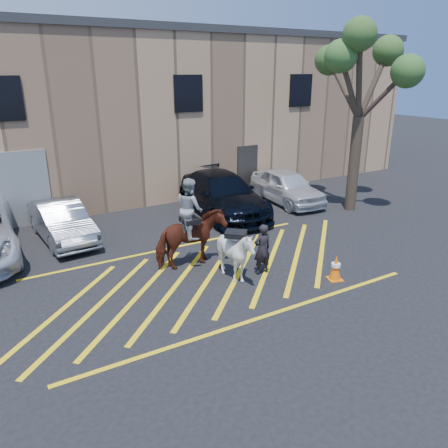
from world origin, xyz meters
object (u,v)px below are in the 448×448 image
saddled_white (236,254)px  tree (364,65)px  handler (262,249)px  mounted_bay (190,232)px  car_blue_suv (222,194)px  car_silver_sedan (62,221)px  car_white_suv (287,186)px  traffic_cone (336,268)px

saddled_white → tree: size_ratio=0.25×
handler → tree: 8.94m
handler → mounted_bay: bearing=-40.3°
car_blue_suv → mounted_bay: mounted_bay is taller
tree → saddled_white: bearing=-157.5°
car_blue_suv → handler: (-1.84, -5.42, -0.07)m
handler → tree: bearing=-151.7°
saddled_white → tree: tree is taller
car_silver_sedan → handler: size_ratio=2.71×
car_white_suv → handler: bearing=-128.5°
car_blue_suv → traffic_cone: bearing=-86.8°
handler → mounted_bay: (-1.53, 1.44, 0.34)m
mounted_bay → traffic_cone: 4.22m
car_blue_suv → saddled_white: bearing=-110.8°
saddled_white → car_white_suv: bearing=41.9°
car_blue_suv → tree: (4.89, -2.24, 4.88)m
car_silver_sedan → car_white_suv: 9.44m
car_blue_suv → handler: 5.73m
car_blue_suv → tree: tree is taller
car_white_suv → tree: tree is taller
mounted_bay → tree: size_ratio=0.37×
car_silver_sedan → mounted_bay: 5.05m
car_white_suv → mounted_bay: 7.69m
car_silver_sedan → saddled_white: 6.58m
car_silver_sedan → tree: size_ratio=0.55×
saddled_white → tree: (7.59, 3.15, 4.92)m
mounted_bay → traffic_cone: bearing=-42.6°
car_white_suv → saddled_white: (-5.93, -5.33, 0.05)m
mounted_bay → car_white_suv: bearing=30.7°
car_blue_suv → mounted_bay: (-3.37, -3.98, 0.27)m
car_white_suv → handler: (-5.07, -5.37, 0.03)m
handler → saddled_white: bearing=0.5°
car_blue_suv → tree: bearing=-18.8°
mounted_bay → traffic_cone: size_ratio=3.67×
handler → traffic_cone: size_ratio=2.03×
car_silver_sedan → tree: (11.09, -2.42, 5.03)m
saddled_white → tree: bearing=22.5°
saddled_white → car_silver_sedan: bearing=122.1°
car_blue_suv → handler: size_ratio=3.76×
car_white_suv → handler: handler is taller
car_silver_sedan → car_white_suv: size_ratio=0.96×
car_blue_suv → car_silver_sedan: bearing=-175.9°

